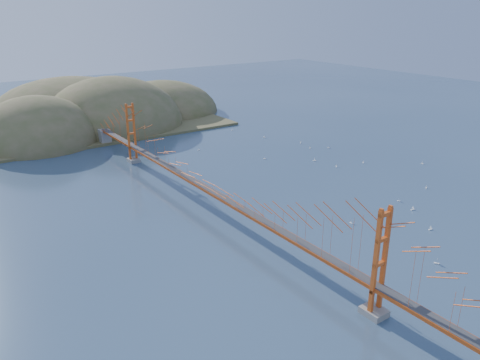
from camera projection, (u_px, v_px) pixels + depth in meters
ground at (214, 213)px, 69.63m from camera, size 320.00×320.00×0.00m
bridge at (212, 168)px, 67.34m from camera, size 2.20×94.40×12.00m
far_headlands at (84, 123)px, 123.47m from camera, size 84.00×58.00×25.00m
sailboat_1 at (265, 158)px, 94.44m from camera, size 0.61×0.61×0.64m
sailboat_8 at (301, 143)px, 105.30m from camera, size 0.66×0.66×0.69m
sailboat_10 at (437, 263)px, 55.77m from camera, size 0.67×0.67×0.74m
sailboat_15 at (264, 137)px, 109.94m from camera, size 0.67×0.67×0.73m
sailboat_5 at (422, 163)px, 91.42m from camera, size 0.50×0.58×0.66m
sailboat_4 at (336, 166)px, 89.72m from camera, size 0.61×0.61×0.64m
sailboat_0 at (351, 222)px, 66.26m from camera, size 0.40×0.50×0.58m
sailboat_7 at (232, 130)px, 116.30m from camera, size 0.56×0.56×0.59m
sailboat_16 at (314, 160)px, 93.20m from camera, size 0.67×0.67×0.72m
sailboat_13 at (426, 188)px, 79.06m from camera, size 0.58×0.58×0.62m
sailboat_17 at (310, 148)px, 101.40m from camera, size 0.57×0.53×0.64m
sailboat_9 at (363, 162)px, 91.97m from camera, size 0.54×0.54×0.57m
sailboat_12 at (199, 150)px, 100.13m from camera, size 0.50×0.41×0.59m
sailboat_2 at (430, 229)px, 64.31m from camera, size 0.61×0.54×0.70m
sailboat_11 at (329, 148)px, 101.71m from camera, size 0.53×0.53×0.59m
sailboat_extra_0 at (399, 200)px, 73.80m from camera, size 0.54×0.54×0.59m
sailboat_extra_1 at (413, 209)px, 70.62m from camera, size 0.65×0.60×0.74m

